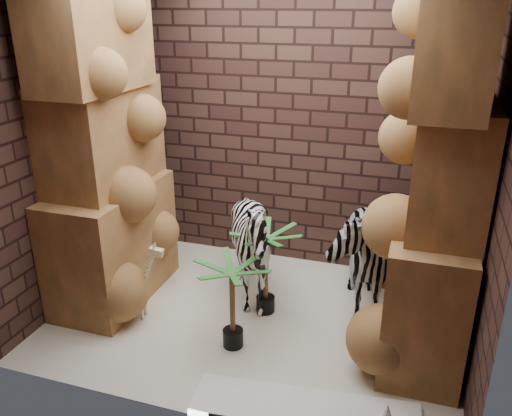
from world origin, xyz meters
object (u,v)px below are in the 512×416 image
(giraffe_toy, at_px, (130,279))
(surfboard, at_px, (305,409))
(palm_back, at_px, (232,305))
(zebra_left, at_px, (253,253))
(zebra_right, at_px, (355,241))
(palm_front, at_px, (266,271))

(giraffe_toy, distance_m, surfboard, 1.91)
(giraffe_toy, distance_m, palm_back, 1.01)
(zebra_left, relative_size, giraffe_toy, 1.55)
(surfboard, bearing_deg, zebra_right, 79.72)
(zebra_right, relative_size, surfboard, 0.86)
(giraffe_toy, bearing_deg, zebra_right, 15.36)
(zebra_left, relative_size, surfboard, 0.76)
(palm_front, xyz_separation_m, palm_back, (-0.11, -0.57, -0.03))
(palm_front, relative_size, palm_back, 1.07)
(zebra_left, bearing_deg, surfboard, -38.47)
(zebra_left, xyz_separation_m, palm_front, (0.15, -0.07, -0.12))
(giraffe_toy, relative_size, surfboard, 0.49)
(palm_front, distance_m, surfboard, 1.35)
(zebra_left, distance_m, palm_front, 0.21)
(zebra_right, distance_m, giraffe_toy, 2.02)
(giraffe_toy, bearing_deg, palm_front, 14.73)
(palm_front, xyz_separation_m, surfboard, (0.63, -1.13, -0.39))
(zebra_left, height_order, giraffe_toy, zebra_left)
(zebra_left, relative_size, palm_back, 1.53)
(palm_back, relative_size, surfboard, 0.49)
(zebra_right, height_order, palm_back, zebra_right)
(zebra_right, relative_size, giraffe_toy, 1.76)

